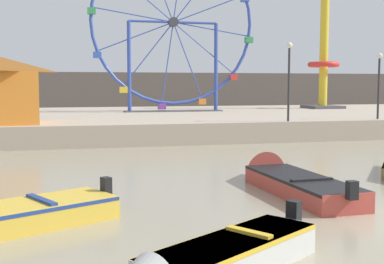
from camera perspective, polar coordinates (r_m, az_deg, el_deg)
quay_promenade at (r=36.37m, az=-2.53°, el=1.31°), size 110.00×21.19×1.12m
distant_town_skyline at (r=55.18m, az=-6.52°, el=4.33°), size 140.00×3.00×4.40m
motorboat_pale_grey at (r=8.15m, az=1.68°, el=-14.60°), size 4.35×3.35×1.09m
motorboat_faded_red at (r=15.48m, az=10.21°, el=-5.17°), size 1.63×6.14×1.35m
ferris_wheel_blue_frame at (r=38.14m, az=-2.11°, el=11.87°), size 12.33×1.20×12.62m
drop_tower_yellow_tower at (r=44.55m, az=14.55°, el=8.81°), size 2.80×2.80×12.79m
promenade_lamp_near at (r=28.01m, az=10.81°, el=6.79°), size 0.32×0.32×4.24m
promenade_lamp_far at (r=31.30m, az=20.20°, el=5.93°), size 0.32×0.32×3.79m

